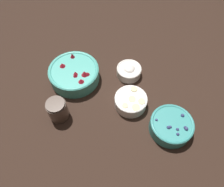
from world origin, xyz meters
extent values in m
plane|color=black|center=(0.00, 0.00, 0.00)|extent=(4.00, 4.00, 0.00)
cylinder|color=#47AD9E|center=(0.27, -0.05, 0.03)|extent=(0.23, 0.23, 0.07)
torus|color=#47AD9E|center=(0.27, -0.05, 0.06)|extent=(0.23, 0.23, 0.02)
cylinder|color=#B21928|center=(0.27, -0.05, 0.05)|extent=(0.18, 0.18, 0.02)
cone|color=#B21928|center=(0.20, -0.06, 0.07)|extent=(0.03, 0.03, 0.02)
cone|color=#B21928|center=(0.25, -0.03, 0.07)|extent=(0.03, 0.03, 0.02)
cone|color=#B21928|center=(0.33, -0.04, 0.07)|extent=(0.04, 0.04, 0.02)
cone|color=#B21928|center=(0.24, -0.02, 0.07)|extent=(0.03, 0.03, 0.02)
cone|color=#B21928|center=(0.20, -0.01, 0.07)|extent=(0.03, 0.03, 0.02)
cone|color=#B21928|center=(0.32, -0.11, 0.08)|extent=(0.03, 0.03, 0.03)
cone|color=#B21928|center=(0.21, -0.05, 0.08)|extent=(0.04, 0.04, 0.03)
cylinder|color=teal|center=(-0.21, -0.03, 0.03)|extent=(0.17, 0.17, 0.05)
torus|color=teal|center=(-0.21, -0.03, 0.05)|extent=(0.17, 0.17, 0.01)
cylinder|color=navy|center=(-0.21, -0.03, 0.04)|extent=(0.14, 0.14, 0.02)
sphere|color=navy|center=(-0.23, -0.08, 0.06)|extent=(0.01, 0.01, 0.01)
sphere|color=navy|center=(-0.15, -0.01, 0.05)|extent=(0.01, 0.01, 0.01)
sphere|color=navy|center=(-0.20, 0.00, 0.06)|extent=(0.01, 0.01, 0.01)
sphere|color=navy|center=(-0.21, -0.01, 0.06)|extent=(0.01, 0.01, 0.01)
sphere|color=navy|center=(-0.24, 0.01, 0.06)|extent=(0.01, 0.01, 0.01)
sphere|color=navy|center=(-0.26, -0.03, 0.06)|extent=(0.01, 0.01, 0.01)
sphere|color=navy|center=(-0.26, -0.03, 0.06)|extent=(0.01, 0.01, 0.01)
sphere|color=navy|center=(-0.24, -0.01, 0.06)|extent=(0.01, 0.01, 0.01)
cylinder|color=white|center=(-0.02, -0.05, 0.02)|extent=(0.14, 0.14, 0.05)
torus|color=white|center=(-0.02, -0.05, 0.05)|extent=(0.14, 0.14, 0.01)
cylinder|color=beige|center=(-0.02, -0.05, 0.04)|extent=(0.11, 0.11, 0.01)
cylinder|color=beige|center=(-0.01, -0.10, 0.05)|extent=(0.03, 0.03, 0.01)
cylinder|color=beige|center=(-0.06, -0.06, 0.05)|extent=(0.03, 0.03, 0.00)
cylinder|color=beige|center=(-0.05, -0.02, 0.05)|extent=(0.03, 0.03, 0.01)
cylinder|color=beige|center=(-0.01, -0.01, 0.05)|extent=(0.02, 0.02, 0.01)
cylinder|color=beige|center=(-0.02, -0.05, 0.05)|extent=(0.03, 0.03, 0.00)
cylinder|color=silver|center=(0.07, -0.20, 0.02)|extent=(0.12, 0.12, 0.04)
torus|color=silver|center=(0.07, -0.20, 0.04)|extent=(0.12, 0.12, 0.01)
cylinder|color=white|center=(0.07, -0.20, 0.03)|extent=(0.09, 0.09, 0.01)
ellipsoid|color=white|center=(0.07, -0.20, 0.04)|extent=(0.05, 0.05, 0.02)
cylinder|color=#4C3D33|center=(0.22, 0.15, 0.04)|extent=(0.08, 0.08, 0.09)
cylinder|color=#472819|center=(0.22, 0.15, 0.04)|extent=(0.07, 0.07, 0.07)
cylinder|color=#4C3D33|center=(0.22, 0.15, 0.09)|extent=(0.08, 0.08, 0.01)
camera|label=1|loc=(-0.19, 0.41, 0.83)|focal=35.00mm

